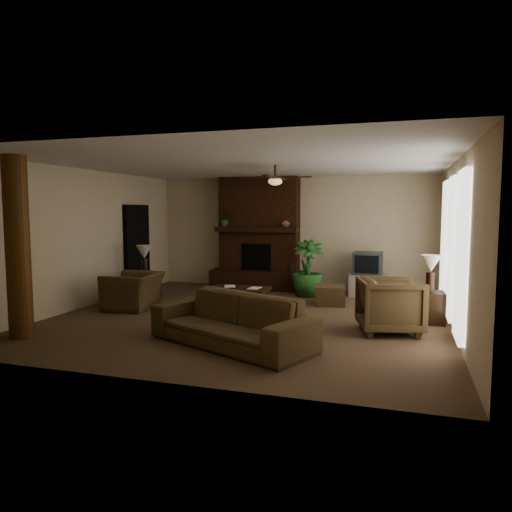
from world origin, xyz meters
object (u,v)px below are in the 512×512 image
(log_column, at_px, (18,248))
(lamp_left, at_px, (144,254))
(sofa, at_px, (231,312))
(armchair_left, at_px, (133,285))
(armchair_right, at_px, (390,303))
(tv_stand, at_px, (366,285))
(floor_plant, at_px, (307,281))
(ottoman, at_px, (330,295))
(side_table_left, at_px, (148,286))
(lamp_right, at_px, (431,267))
(side_table_right, at_px, (429,307))
(floor_vase, at_px, (292,273))
(coffee_table, at_px, (239,290))

(log_column, xyz_separation_m, lamp_left, (0.14, 3.47, -0.40))
(sofa, height_order, armchair_left, sofa)
(log_column, relative_size, armchair_right, 2.87)
(tv_stand, relative_size, floor_plant, 0.66)
(log_column, xyz_separation_m, ottoman, (4.20, 3.99, -1.20))
(floor_plant, height_order, side_table_left, floor_plant)
(log_column, bearing_deg, side_table_left, 86.75)
(tv_stand, bearing_deg, sofa, -120.69)
(ottoman, height_order, lamp_right, lamp_right)
(armchair_right, bearing_deg, side_table_left, 59.99)
(side_table_left, height_order, side_table_right, same)
(armchair_right, bearing_deg, sofa, 109.30)
(ottoman, relative_size, lamp_left, 0.92)
(tv_stand, distance_m, floor_plant, 1.36)
(floor_plant, bearing_deg, side_table_left, -158.01)
(armchair_left, relative_size, lamp_left, 1.68)
(floor_vase, xyz_separation_m, side_table_right, (3.07, -2.65, -0.16))
(armchair_left, bearing_deg, ottoman, 106.62)
(sofa, bearing_deg, floor_plant, 109.94)
(armchair_left, bearing_deg, tv_stand, 116.94)
(log_column, bearing_deg, armchair_right, 20.15)
(side_table_left, bearing_deg, coffee_table, -10.96)
(log_column, distance_m, lamp_left, 3.49)
(floor_vase, bearing_deg, floor_plant, -53.26)
(sofa, height_order, coffee_table, sofa)
(floor_vase, relative_size, side_table_right, 1.40)
(log_column, distance_m, ottoman, 5.92)
(floor_vase, xyz_separation_m, floor_plant, (0.53, -0.71, -0.07))
(armchair_left, bearing_deg, log_column, -16.96)
(log_column, xyz_separation_m, armchair_right, (5.46, 2.00, -0.91))
(coffee_table, distance_m, lamp_left, 2.49)
(sofa, bearing_deg, armchair_right, 57.28)
(armchair_left, height_order, floor_vase, armchair_left)
(side_table_right, bearing_deg, lamp_right, -90.00)
(log_column, bearing_deg, tv_stand, 47.41)
(log_column, distance_m, floor_plant, 6.10)
(side_table_right, height_order, lamp_right, lamp_right)
(coffee_table, xyz_separation_m, lamp_right, (3.59, -0.18, 0.63))
(sofa, bearing_deg, log_column, -146.72)
(floor_vase, relative_size, side_table_left, 1.40)
(sofa, bearing_deg, side_table_left, 160.02)
(side_table_left, bearing_deg, ottoman, 7.15)
(tv_stand, height_order, side_table_left, side_table_left)
(coffee_table, distance_m, floor_plant, 2.08)
(tv_stand, distance_m, side_table_left, 4.97)
(coffee_table, relative_size, tv_stand, 1.41)
(side_table_right, distance_m, lamp_right, 0.73)
(tv_stand, relative_size, lamp_left, 1.31)
(side_table_left, bearing_deg, floor_vase, 36.07)
(coffee_table, bearing_deg, floor_plant, 60.03)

